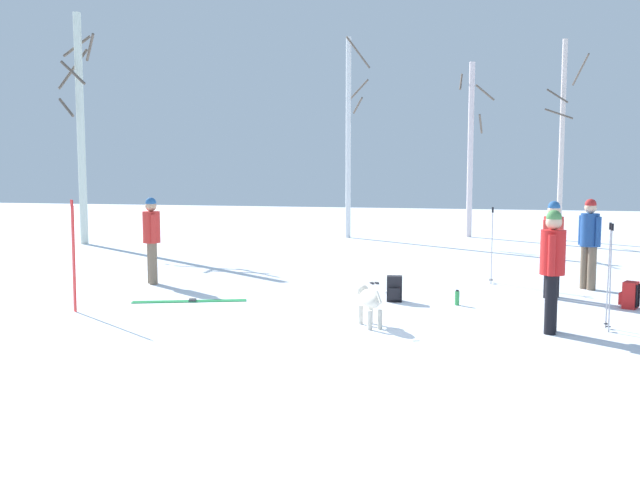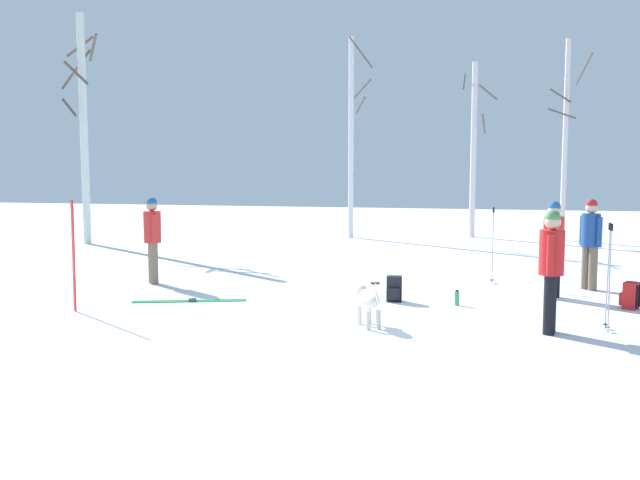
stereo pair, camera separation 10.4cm
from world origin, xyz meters
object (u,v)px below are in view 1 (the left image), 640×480
(ski_poles_1, at_px, (609,273))
(backpack_1, at_px, (630,295))
(person_1, at_px, (589,238))
(ski_pair_lying_1, at_px, (190,301))
(person_2, at_px, (553,243))
(dog, at_px, (369,300))
(water_bottle_0, at_px, (457,298))
(ski_pair_lying_0, at_px, (375,284))
(ski_poles_0, at_px, (492,243))
(person_3, at_px, (552,263))
(birch_tree_0, at_px, (80,125))
(birch_tree_3, at_px, (562,138))
(backpack_0, at_px, (394,289))
(person_0, at_px, (152,235))
(birch_tree_1, at_px, (349,135))
(birch_tree_2, at_px, (471,148))
(ski_pair_planted_0, at_px, (74,257))

(ski_poles_1, relative_size, backpack_1, 3.46)
(person_1, bearing_deg, ski_pair_lying_1, -156.88)
(person_2, xyz_separation_m, dog, (-2.77, -2.98, -0.59))
(water_bottle_0, bearing_deg, backpack_1, 8.13)
(person_2, relative_size, ski_poles_1, 1.13)
(person_1, bearing_deg, dog, -131.19)
(ski_pair_lying_0, bearing_deg, backpack_1, -16.32)
(ski_poles_0, bearing_deg, water_bottle_0, -102.96)
(person_3, bearing_deg, birch_tree_0, 145.65)
(person_2, height_order, backpack_1, person_2)
(person_3, relative_size, ski_poles_1, 1.13)
(person_1, relative_size, birch_tree_3, 0.27)
(person_2, bearing_deg, backpack_0, -159.15)
(dog, height_order, birch_tree_0, birch_tree_0)
(person_0, relative_size, birch_tree_1, 0.26)
(birch_tree_2, bearing_deg, person_3, -83.85)
(person_3, bearing_deg, dog, -175.90)
(backpack_1, bearing_deg, ski_pair_lying_1, -170.88)
(ski_poles_0, height_order, birch_tree_0, birch_tree_0)
(backpack_1, bearing_deg, birch_tree_2, 104.00)
(birch_tree_0, bearing_deg, ski_pair_lying_0, -28.70)
(birch_tree_1, bearing_deg, ski_poles_0, -61.46)
(birch_tree_1, bearing_deg, person_1, -53.88)
(water_bottle_0, bearing_deg, person_3, -51.45)
(dog, height_order, birch_tree_1, birch_tree_1)
(person_2, xyz_separation_m, birch_tree_0, (-13.01, 5.93, 2.60))
(water_bottle_0, bearing_deg, birch_tree_1, 110.28)
(person_3, relative_size, backpack_1, 3.90)
(dog, height_order, ski_poles_0, ski_poles_0)
(dog, height_order, backpack_1, dog)
(person_1, distance_m, dog, 5.37)
(person_3, height_order, backpack_1, person_3)
(ski_poles_1, height_order, birch_tree_3, birch_tree_3)
(ski_pair_planted_0, xyz_separation_m, water_bottle_0, (5.90, 1.99, -0.77))
(person_0, height_order, water_bottle_0, person_0)
(ski_pair_planted_0, distance_m, birch_tree_2, 15.23)
(backpack_0, bearing_deg, ski_pair_lying_0, 110.28)
(birch_tree_2, bearing_deg, backpack_1, -76.00)
(ski_poles_1, relative_size, birch_tree_0, 0.22)
(backpack_0, bearing_deg, water_bottle_0, -4.75)
(ski_poles_0, relative_size, birch_tree_1, 0.23)
(ski_poles_1, bearing_deg, ski_pair_lying_1, 175.07)
(ski_poles_1, bearing_deg, birch_tree_0, 148.32)
(birch_tree_1, height_order, birch_tree_2, birch_tree_1)
(person_1, height_order, birch_tree_0, birch_tree_0)
(person_3, xyz_separation_m, ski_poles_1, (0.80, 0.35, -0.17))
(ski_pair_planted_0, relative_size, ski_pair_lying_0, 1.04)
(person_1, height_order, water_bottle_0, person_1)
(water_bottle_0, xyz_separation_m, birch_tree_0, (-11.42, 7.03, 3.46))
(person_2, height_order, birch_tree_2, birch_tree_2)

